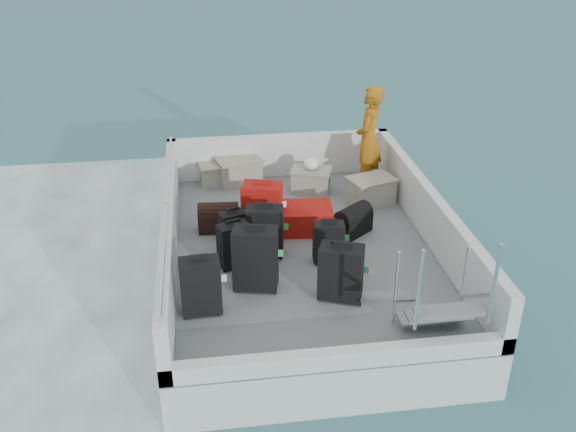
{
  "coord_description": "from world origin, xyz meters",
  "views": [
    {
      "loc": [
        -1.23,
        -7.34,
        4.9
      ],
      "look_at": [
        -0.17,
        0.18,
        1.0
      ],
      "focal_mm": 40.0,
      "sensor_mm": 36.0,
      "label": 1
    }
  ],
  "objects_px": {
    "suitcase_6": "(341,273)",
    "suitcase_8": "(301,218)",
    "suitcase_5": "(262,209)",
    "suitcase_7": "(329,243)",
    "crate_0": "(217,175)",
    "crate_1": "(239,171)",
    "suitcase_1": "(234,245)",
    "suitcase_4": "(265,232)",
    "passenger": "(369,139)",
    "crate_3": "(371,191)",
    "crate_2": "(311,181)",
    "suitcase_3": "(255,259)",
    "suitcase_0": "(201,287)",
    "suitcase_2": "(233,230)"
  },
  "relations": [
    {
      "from": "suitcase_8",
      "to": "suitcase_6",
      "type": "bearing_deg",
      "value": -167.76
    },
    {
      "from": "suitcase_4",
      "to": "suitcase_5",
      "type": "relative_size",
      "value": 0.94
    },
    {
      "from": "suitcase_5",
      "to": "suitcase_7",
      "type": "xyz_separation_m",
      "value": [
        0.75,
        -0.89,
        -0.09
      ]
    },
    {
      "from": "suitcase_3",
      "to": "suitcase_6",
      "type": "relative_size",
      "value": 1.15
    },
    {
      "from": "suitcase_7",
      "to": "passenger",
      "type": "distance_m",
      "value": 2.44
    },
    {
      "from": "suitcase_2",
      "to": "crate_1",
      "type": "distance_m",
      "value": 2.09
    },
    {
      "from": "suitcase_7",
      "to": "passenger",
      "type": "xyz_separation_m",
      "value": [
        1.04,
        2.14,
        0.55
      ]
    },
    {
      "from": "suitcase_5",
      "to": "suitcase_8",
      "type": "distance_m",
      "value": 0.57
    },
    {
      "from": "crate_1",
      "to": "suitcase_1",
      "type": "bearing_deg",
      "value": -95.36
    },
    {
      "from": "suitcase_2",
      "to": "suitcase_3",
      "type": "height_order",
      "value": "suitcase_3"
    },
    {
      "from": "suitcase_2",
      "to": "suitcase_6",
      "type": "bearing_deg",
      "value": -70.02
    },
    {
      "from": "crate_2",
      "to": "suitcase_3",
      "type": "bearing_deg",
      "value": -113.13
    },
    {
      "from": "suitcase_4",
      "to": "suitcase_5",
      "type": "distance_m",
      "value": 0.62
    },
    {
      "from": "suitcase_2",
      "to": "suitcase_4",
      "type": "distance_m",
      "value": 0.48
    },
    {
      "from": "suitcase_5",
      "to": "crate_3",
      "type": "height_order",
      "value": "suitcase_5"
    },
    {
      "from": "suitcase_5",
      "to": "crate_2",
      "type": "xyz_separation_m",
      "value": [
        0.9,
        1.25,
        -0.19
      ]
    },
    {
      "from": "suitcase_7",
      "to": "crate_1",
      "type": "xyz_separation_m",
      "value": [
        -0.95,
        2.62,
        -0.08
      ]
    },
    {
      "from": "suitcase_2",
      "to": "crate_3",
      "type": "xyz_separation_m",
      "value": [
        2.14,
        1.05,
        -0.06
      ]
    },
    {
      "from": "crate_0",
      "to": "crate_3",
      "type": "xyz_separation_m",
      "value": [
        2.27,
        -1.03,
        0.04
      ]
    },
    {
      "from": "suitcase_4",
      "to": "suitcase_7",
      "type": "relative_size",
      "value": 1.26
    },
    {
      "from": "crate_0",
      "to": "crate_1",
      "type": "height_order",
      "value": "crate_1"
    },
    {
      "from": "crate_2",
      "to": "passenger",
      "type": "height_order",
      "value": "passenger"
    },
    {
      "from": "crate_2",
      "to": "crate_0",
      "type": "bearing_deg",
      "value": 161.62
    },
    {
      "from": "suitcase_8",
      "to": "crate_1",
      "type": "xyz_separation_m",
      "value": [
        -0.73,
        1.72,
        0.02
      ]
    },
    {
      "from": "suitcase_3",
      "to": "suitcase_5",
      "type": "relative_size",
      "value": 1.08
    },
    {
      "from": "crate_1",
      "to": "suitcase_0",
      "type": "bearing_deg",
      "value": -100.79
    },
    {
      "from": "suitcase_4",
      "to": "crate_1",
      "type": "xyz_separation_m",
      "value": [
        -0.17,
        2.35,
        -0.15
      ]
    },
    {
      "from": "suitcase_1",
      "to": "crate_3",
      "type": "height_order",
      "value": "suitcase_1"
    },
    {
      "from": "suitcase_1",
      "to": "crate_0",
      "type": "height_order",
      "value": "suitcase_1"
    },
    {
      "from": "crate_0",
      "to": "suitcase_1",
      "type": "bearing_deg",
      "value": -87.45
    },
    {
      "from": "suitcase_5",
      "to": "suitcase_1",
      "type": "bearing_deg",
      "value": -102.39
    },
    {
      "from": "suitcase_3",
      "to": "crate_2",
      "type": "height_order",
      "value": "suitcase_3"
    },
    {
      "from": "passenger",
      "to": "crate_2",
      "type": "bearing_deg",
      "value": -62.43
    },
    {
      "from": "suitcase_0",
      "to": "suitcase_2",
      "type": "bearing_deg",
      "value": 69.64
    },
    {
      "from": "crate_1",
      "to": "suitcase_4",
      "type": "bearing_deg",
      "value": -85.9
    },
    {
      "from": "suitcase_6",
      "to": "suitcase_8",
      "type": "bearing_deg",
      "value": 117.35
    },
    {
      "from": "suitcase_2",
      "to": "suitcase_8",
      "type": "height_order",
      "value": "suitcase_2"
    },
    {
      "from": "suitcase_0",
      "to": "suitcase_2",
      "type": "xyz_separation_m",
      "value": [
        0.45,
        1.44,
        -0.09
      ]
    },
    {
      "from": "suitcase_0",
      "to": "passenger",
      "type": "xyz_separation_m",
      "value": [
        2.66,
        3.04,
        0.48
      ]
    },
    {
      "from": "suitcase_2",
      "to": "crate_0",
      "type": "bearing_deg",
      "value": 73.94
    },
    {
      "from": "passenger",
      "to": "crate_3",
      "type": "bearing_deg",
      "value": 20.33
    },
    {
      "from": "suitcase_5",
      "to": "crate_1",
      "type": "relative_size",
      "value": 1.13
    },
    {
      "from": "suitcase_2",
      "to": "passenger",
      "type": "bearing_deg",
      "value": 16.14
    },
    {
      "from": "crate_0",
      "to": "crate_1",
      "type": "bearing_deg",
      "value": 0.0
    },
    {
      "from": "suitcase_2",
      "to": "crate_3",
      "type": "distance_m",
      "value": 2.38
    },
    {
      "from": "suitcase_7",
      "to": "suitcase_6",
      "type": "bearing_deg",
      "value": -87.37
    },
    {
      "from": "suitcase_1",
      "to": "crate_2",
      "type": "bearing_deg",
      "value": 37.03
    },
    {
      "from": "suitcase_5",
      "to": "suitcase_7",
      "type": "bearing_deg",
      "value": -34.35
    },
    {
      "from": "suitcase_6",
      "to": "crate_0",
      "type": "bearing_deg",
      "value": 131.41
    },
    {
      "from": "suitcase_0",
      "to": "suitcase_2",
      "type": "height_order",
      "value": "suitcase_0"
    }
  ]
}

